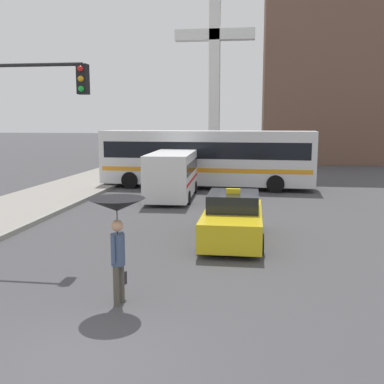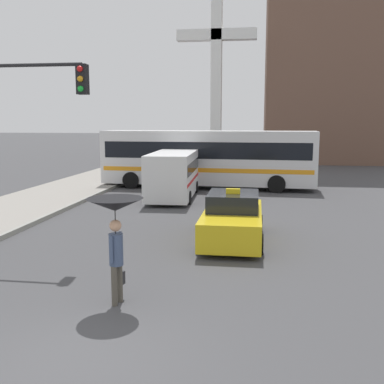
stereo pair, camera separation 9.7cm
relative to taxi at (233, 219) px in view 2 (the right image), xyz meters
The scene contains 7 objects.
ground_plane 7.92m from the taxi, 105.22° to the right, with size 300.00×300.00×0.00m, color #424244.
taxi is the anchor object (origin of this frame).
ambulance_van 8.58m from the taxi, 113.32° to the left, with size 2.27×5.84×2.29m.
city_bus 11.91m from the taxi, 100.15° to the left, with size 12.25×3.17×3.28m.
pedestrian_with_umbrella 5.91m from the taxi, 111.22° to the right, with size 1.16×1.16×2.23m.
traffic_light 7.25m from the taxi, 160.89° to the right, with size 3.91×0.38×5.60m.
monument_cross 26.80m from the taxi, 96.52° to the left, with size 6.77×0.90×15.39m.
Camera 2 is at (2.80, -6.39, 3.74)m, focal length 42.00 mm.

